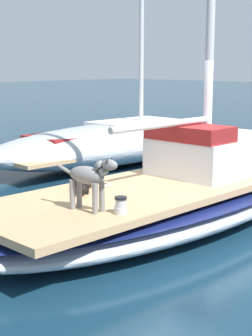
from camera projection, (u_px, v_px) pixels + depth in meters
The scene contains 8 objects.
ground_plane at pixel (171, 222), 8.33m from camera, with size 120.00×120.00×0.00m, color #143347.
sailboat_main at pixel (171, 202), 8.27m from camera, with size 2.52×7.24×0.66m.
cabin_house at pixel (214, 151), 8.92m from camera, with size 1.40×2.22×0.84m.
dog_black at pixel (83, 183), 7.61m from camera, with size 0.76×0.70×0.22m.
dog_grey at pixel (90, 177), 6.47m from camera, with size 0.94×0.30×0.70m.
deck_winch at pixel (121, 206), 6.42m from camera, with size 0.16×0.16×0.21m.
coiled_rope at pixel (99, 184), 7.89m from camera, with size 0.32×0.32×0.04m, color beige.
moored_boat_port_side at pixel (119, 141), 13.40m from camera, with size 2.79×7.75×7.75m.
Camera 1 is at (5.12, -6.20, 2.44)m, focal length 56.76 mm.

